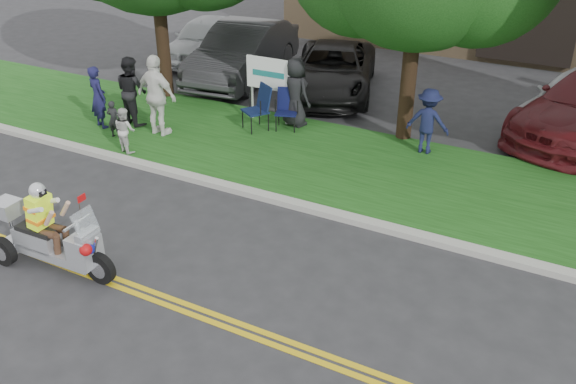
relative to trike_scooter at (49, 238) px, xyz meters
The scene contains 19 objects.
ground 3.07m from the trike_scooter, 11.93° to the left, with size 120.00×120.00×0.00m, color #28282B.
centerline_near 3.00m from the trike_scooter, ahead, with size 60.00×0.10×0.01m, color gold.
centerline_far 3.01m from the trike_scooter, ahead, with size 60.00×0.10×0.01m, color gold.
curb 4.74m from the trike_scooter, 51.20° to the left, with size 60.00×0.25×0.12m, color #A8A89E.
grass_verge 6.55m from the trike_scooter, 63.11° to the left, with size 60.00×4.00×0.10m, color #184612.
business_sign 7.26m from the trike_scooter, 89.57° to the left, with size 1.25×0.06×1.75m.
trike_scooter is the anchor object (origin of this frame).
lawn_chair_a 6.66m from the trike_scooter, 89.06° to the left, with size 0.82×0.83×1.11m.
lawn_chair_b 7.07m from the trike_scooter, 84.52° to the left, with size 0.68×0.69×1.00m.
spectator_adult_left 6.02m from the trike_scooter, 125.51° to the left, with size 0.57×0.37×1.56m, color #181741.
spectator_adult_mid 6.21m from the trike_scooter, 117.92° to the left, with size 0.84×0.65×1.72m, color black.
spectator_adult_right 5.55m from the trike_scooter, 109.81° to the left, with size 1.15×0.48×1.96m, color white.
spectator_chair_a 8.33m from the trike_scooter, 59.92° to the left, with size 0.97×0.56×1.51m, color #161B3E.
spectator_chair_b 7.33m from the trike_scooter, 83.91° to the left, with size 0.84×0.55×1.73m, color black.
child_left 5.30m from the trike_scooter, 120.94° to the left, with size 0.33×0.22×0.92m, color black.
child_right 4.45m from the trike_scooter, 115.38° to the left, with size 0.51×0.40×1.05m, color beige.
parked_car_far_left 12.41m from the trike_scooter, 113.00° to the left, with size 1.71×4.24×1.45m, color #B5B7BC.
parked_car_left 10.50m from the trike_scooter, 104.04° to the left, with size 1.82×5.21×1.72m, color #2C2C2E.
parked_car_mid 10.30m from the trike_scooter, 87.47° to the left, with size 2.28×4.94×1.37m, color black.
Camera 1 is at (4.45, -6.22, 5.92)m, focal length 38.00 mm.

